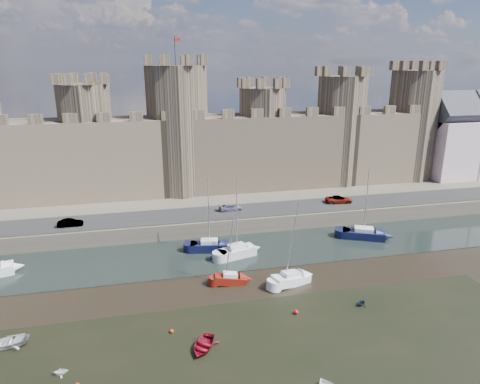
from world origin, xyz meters
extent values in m
plane|color=black|center=(0.00, 0.00, 0.00)|extent=(160.00, 160.00, 0.00)
cube|color=black|center=(0.00, 24.00, 0.04)|extent=(160.00, 12.00, 0.08)
cube|color=#4C443A|center=(0.00, 60.00, 1.25)|extent=(160.00, 60.00, 2.50)
cube|color=black|center=(0.00, 34.00, 2.55)|extent=(160.00, 7.00, 0.10)
cube|color=#42382B|center=(0.00, 48.00, 9.50)|extent=(100.00, 9.00, 14.00)
cylinder|color=#42382B|center=(-14.00, 48.00, 12.50)|extent=(9.00, 9.00, 20.00)
cylinder|color=#42382B|center=(2.00, 48.00, 14.00)|extent=(11.00, 11.00, 23.00)
cylinder|color=black|center=(2.00, 48.00, 28.00)|extent=(0.10, 0.10, 5.00)
cube|color=maroon|center=(2.50, 48.00, 29.80)|extent=(1.00, 0.03, 0.60)
cylinder|color=#42382B|center=(18.00, 48.00, 12.00)|extent=(9.00, 9.00, 19.00)
cylinder|color=#42382B|center=(34.00, 48.00, 13.00)|extent=(10.00, 10.00, 21.00)
cylinder|color=#42382B|center=(50.00, 48.00, 13.50)|extent=(10.00, 10.00, 22.00)
cube|color=silver|center=(58.00, 46.00, 8.50)|extent=(8.50, 9.00, 12.00)
cube|color=#38383F|center=(58.00, 46.00, 16.10)|extent=(8.50, 9.05, 9.05)
imported|color=gray|center=(-15.75, 32.88, 3.10)|extent=(3.66, 1.37, 1.19)
imported|color=gray|center=(9.11, 34.64, 3.08)|extent=(4.05, 1.84, 1.15)
imported|color=gray|center=(28.26, 34.50, 3.15)|extent=(4.90, 2.78, 1.29)
cube|color=black|center=(4.00, 25.21, 0.67)|extent=(5.66, 3.00, 1.17)
cube|color=silver|center=(4.00, 25.21, 1.52)|extent=(2.61, 1.86, 0.53)
cylinder|color=silver|center=(4.00, 25.21, 6.05)|extent=(0.14, 0.14, 9.60)
cube|color=silver|center=(7.43, 22.39, 0.70)|extent=(5.67, 3.47, 1.25)
cube|color=silver|center=(7.43, 22.39, 1.61)|extent=(2.67, 2.05, 0.57)
cylinder|color=silver|center=(7.43, 22.39, 6.43)|extent=(0.14, 0.14, 10.20)
cube|color=black|center=(27.83, 24.52, 0.68)|extent=(6.71, 4.84, 1.20)
cube|color=silver|center=(27.83, 24.52, 1.55)|extent=(3.24, 2.72, 0.54)
cylinder|color=silver|center=(27.83, 24.52, 6.17)|extent=(0.14, 0.14, 9.79)
cube|color=maroon|center=(5.06, 15.30, 0.50)|extent=(4.01, 1.80, 1.00)
cube|color=silver|center=(5.06, 15.30, 1.22)|extent=(1.81, 1.19, 0.45)
cylinder|color=silver|center=(5.06, 15.30, 5.07)|extent=(0.14, 0.14, 8.15)
cube|color=white|center=(12.25, 13.54, 0.57)|extent=(5.23, 3.30, 1.15)
cube|color=silver|center=(12.25, 13.54, 1.41)|extent=(2.47, 1.93, 0.52)
cylinder|color=silver|center=(12.25, 13.54, 5.84)|extent=(0.14, 0.14, 9.39)
imported|color=white|center=(-12.48, 2.83, 0.34)|extent=(1.41, 1.25, 0.68)
imported|color=maroon|center=(0.10, 3.55, 0.37)|extent=(3.94, 4.36, 0.74)
imported|color=silver|center=(-18.13, 8.09, 0.39)|extent=(3.88, 2.82, 0.79)
imported|color=black|center=(18.41, 7.24, 0.35)|extent=(1.68, 1.60, 0.69)
sphere|color=#DE4009|center=(-2.66, 6.80, 0.20)|extent=(0.39, 0.39, 0.39)
sphere|color=red|center=(10.70, 7.24, 0.25)|extent=(0.49, 0.49, 0.49)
camera|label=1|loc=(-4.00, -30.78, 26.11)|focal=32.00mm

